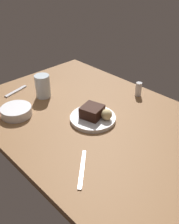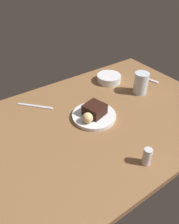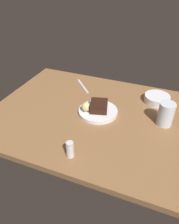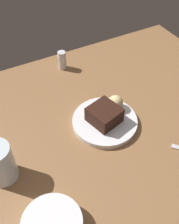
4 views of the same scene
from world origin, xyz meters
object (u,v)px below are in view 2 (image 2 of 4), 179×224
object	(u,v)px
water_glass	(141,83)
dessert_plate	(94,116)
butter_knife	(35,106)
side_bowl	(109,78)
chocolate_cake_slice	(95,110)
bread_roll	(88,118)
salt_shaker	(147,157)
dessert_spoon	(147,79)

from	to	relation	value
water_glass	dessert_plate	bearing A→B (deg)	-174.26
water_glass	butter_knife	distance (cm)	58.07
water_glass	side_bowl	world-z (taller)	water_glass
side_bowl	butter_knife	distance (cm)	47.58
chocolate_cake_slice	side_bowl	bearing A→B (deg)	40.09
butter_knife	bread_roll	bearing A→B (deg)	-15.62
salt_shaker	side_bowl	distance (cm)	63.60
salt_shaker	water_glass	xyz separation A→B (cm)	(34.25, 37.26, 2.36)
dessert_plate	bread_roll	world-z (taller)	bread_roll
bread_roll	butter_knife	distance (cm)	31.15
salt_shaker	bread_roll	bearing A→B (deg)	100.31
salt_shaker	butter_knife	bearing A→B (deg)	108.46
chocolate_cake_slice	water_glass	bearing A→B (deg)	5.61
dessert_plate	salt_shaker	xyz separation A→B (cm)	(-0.13, -33.83, 2.77)
water_glass	dessert_spoon	size ratio (longest dim) A/B	0.81
bread_roll	water_glass	xyz separation A→B (cm)	(39.86, 6.40, 1.72)
chocolate_cake_slice	bread_roll	distance (cm)	6.88
bread_roll	chocolate_cake_slice	bearing A→B (deg)	26.64
side_bowl	dessert_spoon	size ratio (longest dim) A/B	0.96
dessert_plate	butter_knife	world-z (taller)	dessert_plate
water_glass	butter_knife	size ratio (longest dim) A/B	0.64
salt_shaker	dessert_plate	bearing A→B (deg)	89.78
side_bowl	dessert_spoon	xyz separation A→B (cm)	(21.03, -11.63, -1.75)
chocolate_cake_slice	bread_roll	size ratio (longest dim) A/B	1.81
dessert_plate	side_bowl	xyz separation A→B (cm)	(27.88, 23.24, 1.18)
dessert_plate	water_glass	size ratio (longest dim) A/B	1.74
dessert_plate	water_glass	bearing A→B (deg)	5.74
dessert_spoon	salt_shaker	bearing A→B (deg)	118.41
chocolate_cake_slice	water_glass	size ratio (longest dim) A/B	0.74
dessert_plate	salt_shaker	size ratio (longest dim) A/B	2.82
dessert_plate	side_bowl	world-z (taller)	side_bowl
chocolate_cake_slice	butter_knife	xyz separation A→B (cm)	(-20.05, 24.49, -4.22)
bread_roll	dessert_spoon	world-z (taller)	bread_roll
water_glass	dessert_spoon	world-z (taller)	water_glass
bread_roll	butter_knife	size ratio (longest dim) A/B	0.26
dessert_plate	butter_knife	distance (cm)	31.49
dessert_plate	salt_shaker	bearing A→B (deg)	-90.22
salt_shaker	side_bowl	world-z (taller)	salt_shaker
chocolate_cake_slice	bread_roll	bearing A→B (deg)	-153.36
dessert_plate	butter_knife	xyz separation A→B (cm)	(-19.64, 24.60, -0.67)
side_bowl	dessert_spoon	distance (cm)	24.10
dessert_plate	dessert_spoon	world-z (taller)	dessert_plate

